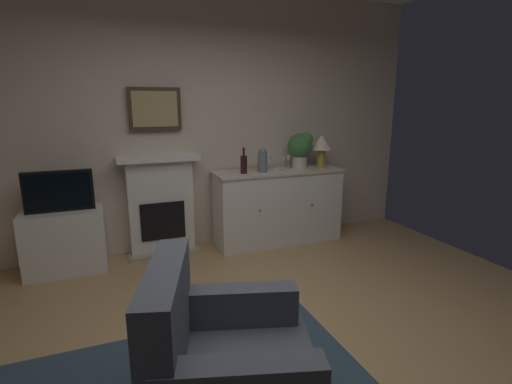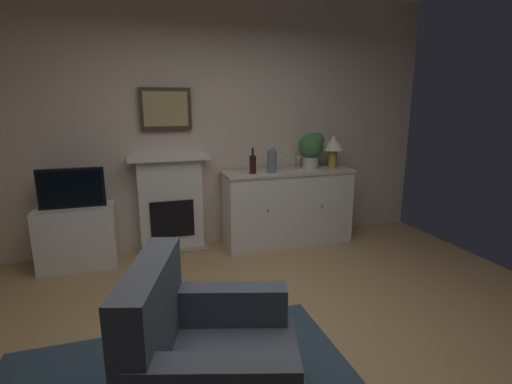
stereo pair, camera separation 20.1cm
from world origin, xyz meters
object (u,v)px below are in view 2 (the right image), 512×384
object	(u,v)px
fireplace_unit	(171,204)
tv_set	(72,188)
table_lamp	(333,145)
potted_plant_small	(312,147)
armchair	(207,364)
vase_decorative	(272,160)
sideboard_cabinet	(288,207)
wine_glass_left	(282,160)
tv_cabinet	(77,236)
wine_glass_right	(299,159)
wine_bottle	(253,164)
framed_picture	(166,109)
wine_glass_center	(293,161)

from	to	relation	value
fireplace_unit	tv_set	bearing A→B (deg)	-169.23
table_lamp	potted_plant_small	size ratio (longest dim) A/B	0.93
armchair	vase_decorative	bearing A→B (deg)	63.33
fireplace_unit	vase_decorative	xyz separation A→B (m)	(1.13, -0.23, 0.48)
sideboard_cabinet	wine_glass_left	xyz separation A→B (m)	(-0.08, 0.02, 0.56)
sideboard_cabinet	tv_cabinet	size ratio (longest dim) A/B	2.06
sideboard_cabinet	fireplace_unit	bearing A→B (deg)	172.56
wine_glass_right	tv_set	world-z (taller)	wine_glass_right
tv_cabinet	wine_glass_left	bearing A→B (deg)	0.23
wine_bottle	tv_set	bearing A→B (deg)	178.76
vase_decorative	armchair	size ratio (longest dim) A/B	0.28
framed_picture	table_lamp	world-z (taller)	framed_picture
wine_bottle	potted_plant_small	xyz separation A→B (m)	(0.77, 0.09, 0.15)
table_lamp	wine_bottle	world-z (taller)	table_lamp
wine_glass_left	tv_cabinet	distance (m)	2.36
framed_picture	tv_cabinet	size ratio (longest dim) A/B	0.73
wine_bottle	tv_set	world-z (taller)	wine_bottle
wine_glass_center	tv_cabinet	xyz separation A→B (m)	(-2.37, 0.06, -0.69)
framed_picture	wine_glass_right	size ratio (longest dim) A/B	3.33
table_lamp	tv_cabinet	distance (m)	3.03
tv_cabinet	tv_set	distance (m)	0.52
framed_picture	wine_glass_center	bearing A→B (deg)	-10.99
wine_bottle	wine_glass_center	distance (m)	0.49
sideboard_cabinet	vase_decorative	distance (m)	0.63
wine_glass_left	potted_plant_small	size ratio (longest dim) A/B	0.38
framed_picture	wine_glass_left	distance (m)	1.42
table_lamp	vase_decorative	xyz separation A→B (m)	(-0.80, -0.05, -0.14)
framed_picture	wine_glass_left	xyz separation A→B (m)	(1.28, -0.20, -0.59)
sideboard_cabinet	wine_bottle	xyz separation A→B (m)	(-0.45, -0.05, 0.55)
wine_bottle	wine_glass_right	xyz separation A→B (m)	(0.60, 0.09, 0.01)
tv_cabinet	tv_set	size ratio (longest dim) A/B	1.21
wine_glass_right	potted_plant_small	world-z (taller)	potted_plant_small
wine_glass_left	tv_set	world-z (taller)	wine_glass_left
potted_plant_small	armchair	xyz separation A→B (m)	(-1.73, -2.47, -0.76)
vase_decorative	tv_set	distance (m)	2.11
fireplace_unit	framed_picture	distance (m)	1.05
framed_picture	vase_decorative	world-z (taller)	framed_picture
sideboard_cabinet	wine_glass_center	distance (m)	0.57
sideboard_cabinet	table_lamp	xyz separation A→B (m)	(0.58, 0.00, 0.72)
fireplace_unit	tv_cabinet	world-z (taller)	fireplace_unit
tv_cabinet	potted_plant_small	size ratio (longest dim) A/B	1.74
tv_cabinet	wine_glass_center	bearing A→B (deg)	-1.52
wine_glass_center	wine_glass_left	bearing A→B (deg)	146.81
wine_glass_center	framed_picture	bearing A→B (deg)	169.01
vase_decorative	wine_glass_right	bearing A→B (deg)	13.46
framed_picture	wine_bottle	bearing A→B (deg)	-16.73
table_lamp	vase_decorative	distance (m)	0.82
fireplace_unit	wine_glass_left	size ratio (longest dim) A/B	6.67
vase_decorative	fireplace_unit	bearing A→B (deg)	168.63
wine_glass_left	potted_plant_small	bearing A→B (deg)	3.12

